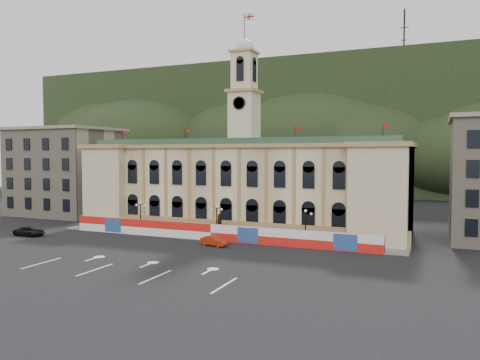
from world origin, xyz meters
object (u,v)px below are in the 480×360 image
at_px(statue, 220,230).
at_px(black_suv, 29,231).
at_px(red_sedan, 214,241).
at_px(lamp_center, 217,219).

height_order(statue, black_suv, statue).
bearing_deg(red_sedan, black_suv, 111.49).
bearing_deg(lamp_center, red_sedan, -67.82).
bearing_deg(statue, red_sedan, -71.06).
height_order(statue, red_sedan, statue).
relative_size(lamp_center, black_suv, 1.01).
height_order(statue, lamp_center, lamp_center).
bearing_deg(statue, black_suv, -159.63).
bearing_deg(statue, lamp_center, -90.00).
distance_m(statue, red_sedan, 6.69).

